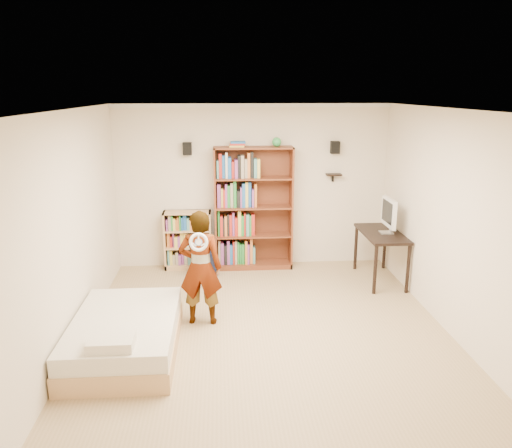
{
  "coord_description": "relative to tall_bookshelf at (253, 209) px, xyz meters",
  "views": [
    {
      "loc": [
        -0.54,
        -5.67,
        2.91
      ],
      "look_at": [
        -0.08,
        0.6,
        1.22
      ],
      "focal_mm": 35.0,
      "sensor_mm": 36.0,
      "label": 1
    }
  ],
  "objects": [
    {
      "name": "computer_desk",
      "position": [
        1.94,
        -0.75,
        -0.62
      ],
      "size": [
        0.57,
        1.15,
        0.78
      ],
      "primitive_type": null,
      "color": "black",
      "rests_on": "ground"
    },
    {
      "name": "person",
      "position": [
        -0.81,
        -2.03,
        -0.27
      ],
      "size": [
        0.57,
        0.4,
        1.49
      ],
      "primitive_type": "imported",
      "rotation": [
        0.0,
        0.0,
        3.05
      ],
      "color": "black",
      "rests_on": "ground"
    },
    {
      "name": "speaker_left",
      "position": [
        -1.05,
        0.09,
        0.99
      ],
      "size": [
        0.14,
        0.12,
        0.2
      ],
      "primitive_type": "cube",
      "color": "black",
      "rests_on": "room_shell"
    },
    {
      "name": "imac",
      "position": [
        1.99,
        -0.79,
        0.04
      ],
      "size": [
        0.19,
        0.55,
        0.54
      ],
      "primitive_type": null,
      "rotation": [
        0.0,
        0.0,
        0.15
      ],
      "color": "silver",
      "rests_on": "computer_desk"
    },
    {
      "name": "tall_bookshelf",
      "position": [
        0.0,
        0.0,
        0.0
      ],
      "size": [
        1.28,
        0.37,
        2.03
      ],
      "primitive_type": null,
      "color": "maroon",
      "rests_on": "ground"
    },
    {
      "name": "speaker_right",
      "position": [
        1.35,
        0.09,
        0.99
      ],
      "size": [
        0.14,
        0.12,
        0.2
      ],
      "primitive_type": "cube",
      "color": "black",
      "rests_on": "room_shell"
    },
    {
      "name": "wii_wheel",
      "position": [
        -0.81,
        -2.31,
        0.15
      ],
      "size": [
        0.23,
        0.09,
        0.23
      ],
      "primitive_type": "torus",
      "rotation": [
        1.36,
        0.0,
        0.0
      ],
      "color": "silver",
      "rests_on": "person"
    },
    {
      "name": "room_shell",
      "position": [
        -0.0,
        -2.31,
        0.75
      ],
      "size": [
        4.52,
        5.02,
        2.71
      ],
      "color": "beige",
      "rests_on": "ground"
    },
    {
      "name": "crown_molding",
      "position": [
        -0.0,
        -2.31,
        1.66
      ],
      "size": [
        4.5,
        5.0,
        0.06
      ],
      "color": "silver",
      "rests_on": "room_shell"
    },
    {
      "name": "low_bookshelf",
      "position": [
        -1.1,
        0.04,
        -0.53
      ],
      "size": [
        0.78,
        0.29,
        0.98
      ],
      "primitive_type": null,
      "color": "tan",
      "rests_on": "ground"
    },
    {
      "name": "navy_bag",
      "position": [
        -0.82,
        -0.35,
        -0.76
      ],
      "size": [
        0.41,
        0.3,
        0.51
      ],
      "primitive_type": null,
      "rotation": [
        0.0,
        0.0,
        0.16
      ],
      "color": "black",
      "rests_on": "ground"
    },
    {
      "name": "daybed",
      "position": [
        -1.65,
        -2.73,
        -0.75
      ],
      "size": [
        1.16,
        1.79,
        0.53
      ],
      "primitive_type": null,
      "color": "silver",
      "rests_on": "ground"
    },
    {
      "name": "wall_shelf",
      "position": [
        1.35,
        0.1,
        0.54
      ],
      "size": [
        0.25,
        0.16,
        0.02
      ],
      "primitive_type": "cube",
      "color": "black",
      "rests_on": "room_shell"
    },
    {
      "name": "ground",
      "position": [
        -0.0,
        -2.31,
        -1.01
      ],
      "size": [
        4.5,
        5.0,
        0.01
      ],
      "primitive_type": "cube",
      "color": "tan",
      "rests_on": "ground"
    }
  ]
}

